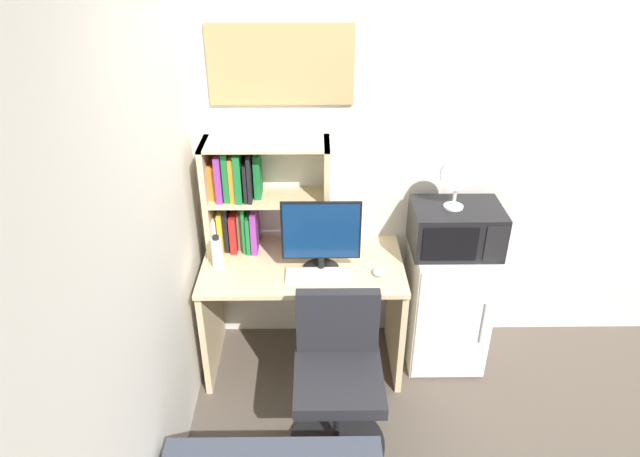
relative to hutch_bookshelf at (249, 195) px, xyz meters
name	(u,v)px	position (x,y,z in m)	size (l,w,h in m)	color
wall_back	(536,151)	(1.68, 0.14, 0.21)	(6.40, 0.04, 2.60)	silver
wall_left	(98,336)	(-0.34, -1.48, 0.21)	(0.04, 4.40, 2.60)	silver
desk	(303,296)	(0.31, -0.19, -0.58)	(1.17, 0.63, 0.74)	beige
hutch_bookshelf	(249,195)	(0.00, 0.00, 0.00)	(0.71, 0.27, 0.67)	beige
monitor	(321,236)	(0.42, -0.26, -0.12)	(0.44, 0.21, 0.43)	black
keyboard	(318,275)	(0.40, -0.33, -0.34)	(0.36, 0.13, 0.02)	silver
computer_mouse	(379,272)	(0.74, -0.31, -0.33)	(0.07, 0.09, 0.04)	silver
water_bottle	(217,253)	(-0.17, -0.22, -0.25)	(0.07, 0.07, 0.20)	silver
mini_fridge	(446,304)	(1.19, -0.13, -0.69)	(0.46, 0.49, 0.80)	white
microwave	(456,228)	(1.19, -0.13, -0.16)	(0.51, 0.36, 0.27)	black
desk_fan	(457,178)	(1.16, -0.13, 0.16)	(0.20, 0.11, 0.31)	silver
desk_chair	(338,386)	(0.50, -0.81, -0.70)	(0.51, 0.51, 0.88)	black
wall_corkboard	(281,65)	(0.21, 0.11, 0.72)	(0.79, 0.02, 0.43)	tan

